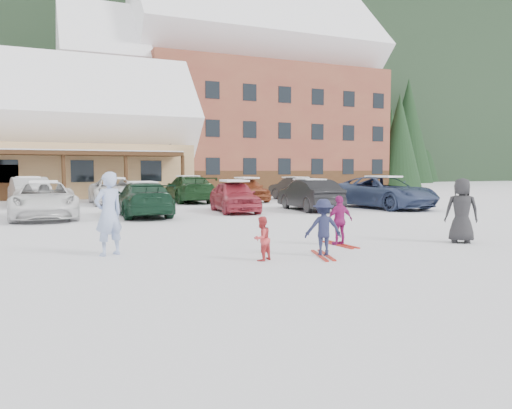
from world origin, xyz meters
name	(u,v)px	position (x,y,z in m)	size (l,w,h in m)	color
ground	(261,249)	(0.00, 0.00, 0.00)	(160.00, 160.00, 0.00)	white
forested_hillside	(69,73)	(0.00, 85.00, 19.00)	(300.00, 70.00, 38.00)	black
alpine_hotel	(240,105)	(14.27, 38.00, 8.63)	(31.48, 14.01, 21.48)	brown
lamp_post	(170,152)	(3.80, 25.02, 3.20)	(0.50, 0.25, 5.60)	black
conifer_1	(399,128)	(30.00, 32.00, 6.26)	(4.84, 4.84, 11.22)	black
conifer_3	(149,140)	(6.00, 44.00, 5.12)	(3.96, 3.96, 9.18)	black
conifer_4	(355,135)	(34.00, 46.00, 6.54)	(5.06, 5.06, 11.73)	black
adult_skier	(109,214)	(-3.42, 0.58, 0.93)	(0.68, 0.44, 1.85)	#9BB0DF
toddler_red	(262,239)	(-0.57, -1.35, 0.46)	(0.45, 0.35, 0.93)	#CC393C
child_navy	(323,228)	(0.90, -1.36, 0.63)	(0.81, 0.47, 1.26)	#1C203F
skis_child_navy	(323,255)	(0.90, -1.36, 0.01)	(0.20, 1.40, 0.03)	#B12419
child_magenta	(340,220)	(2.09, -0.15, 0.62)	(0.73, 0.30, 1.25)	#9E1E6E
skis_child_magenta	(339,244)	(2.09, -0.15, 0.01)	(0.20, 1.40, 0.03)	#B12419
bystander_dark	(462,211)	(5.21, -1.05, 0.84)	(0.82, 0.54, 1.68)	#252427
parked_car_2	(44,200)	(-4.71, 10.15, 0.72)	(2.39, 5.18, 1.44)	white
parked_car_3	(143,199)	(-1.04, 9.59, 0.70)	(1.95, 4.80, 1.39)	#133322
parked_car_4	(234,196)	(3.11, 10.06, 0.71)	(1.67, 4.15, 1.41)	#AD3141
parked_car_5	(309,195)	(6.66, 9.56, 0.73)	(1.53, 4.40, 1.45)	black
parked_car_6	(383,192)	(10.62, 9.26, 0.78)	(2.60, 5.65, 1.57)	navy
parked_car_9	(28,192)	(-5.43, 17.23, 0.76)	(1.61, 4.61, 1.52)	#B2B3B7
parked_car_10	(114,191)	(-1.16, 17.40, 0.72)	(2.39, 5.18, 1.44)	white
parked_car_11	(188,189)	(2.99, 17.32, 0.77)	(2.15, 5.28, 1.53)	#183B1C
parked_car_12	(247,190)	(6.42, 16.75, 0.71)	(1.68, 4.18, 1.42)	brown
parked_car_13	(295,189)	(9.80, 16.96, 0.71)	(1.50, 4.31, 1.42)	black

